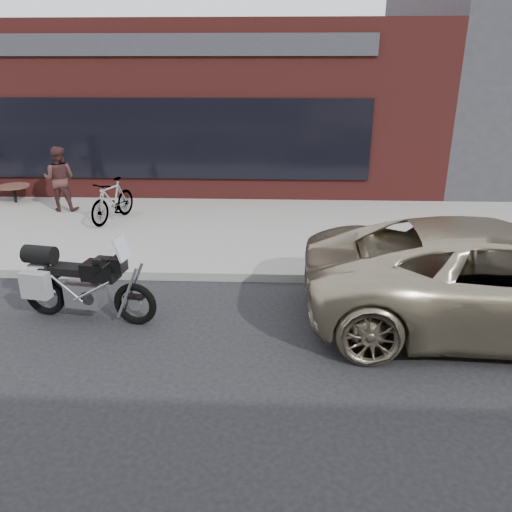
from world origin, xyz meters
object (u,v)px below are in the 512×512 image
minivan (501,279)px  cafe_table (13,187)px  motorcycle (78,283)px  bicycle_rear (113,200)px  cafe_patron_left (60,179)px

minivan → cafe_table: 11.38m
motorcycle → bicycle_rear: bearing=110.7°
motorcycle → bicycle_rear: size_ratio=1.30×
bicycle_rear → cafe_table: size_ratio=2.03×
motorcycle → cafe_patron_left: bearing=124.1°
cafe_table → cafe_patron_left: 1.70m
bicycle_rear → cafe_patron_left: (-1.50, 0.81, 0.30)m
motorcycle → cafe_table: 7.02m
cafe_patron_left → bicycle_rear: bearing=149.3°
minivan → cafe_patron_left: size_ratio=3.47×
motorcycle → minivan: minivan is taller
minivan → cafe_table: (-9.76, 5.85, -0.18)m
motorcycle → cafe_table: size_ratio=2.65×
bicycle_rear → cafe_patron_left: 1.73m
minivan → cafe_table: minivan is taller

